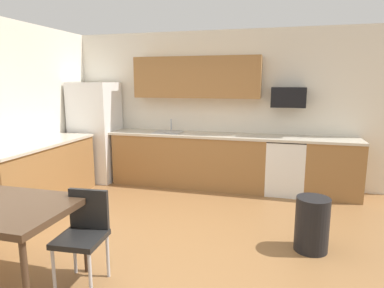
{
  "coord_description": "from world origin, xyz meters",
  "views": [
    {
      "loc": [
        1.14,
        -3.26,
        1.82
      ],
      "look_at": [
        0.0,
        1.0,
        1.0
      ],
      "focal_mm": 31.19,
      "sensor_mm": 36.0,
      "label": 1
    }
  ],
  "objects_px": {
    "refrigerator": "(96,132)",
    "chair_near_table": "(84,230)",
    "microwave": "(288,97)",
    "oven_range": "(285,166)",
    "trash_bin": "(312,224)"
  },
  "relations": [
    {
      "from": "refrigerator",
      "to": "chair_near_table",
      "type": "height_order",
      "value": "refrigerator"
    },
    {
      "from": "oven_range",
      "to": "microwave",
      "type": "xyz_separation_m",
      "value": [
        -0.0,
        0.1,
        1.12
      ]
    },
    {
      "from": "refrigerator",
      "to": "trash_bin",
      "type": "xyz_separation_m",
      "value": [
        3.7,
        -1.86,
        -0.61
      ]
    },
    {
      "from": "refrigerator",
      "to": "trash_bin",
      "type": "distance_m",
      "value": 4.19
    },
    {
      "from": "chair_near_table",
      "to": "oven_range",
      "type": "bearing_deg",
      "value": 60.05
    },
    {
      "from": "chair_near_table",
      "to": "microwave",
      "type": "bearing_deg",
      "value": 60.83
    },
    {
      "from": "microwave",
      "to": "trash_bin",
      "type": "relative_size",
      "value": 0.9
    },
    {
      "from": "refrigerator",
      "to": "oven_range",
      "type": "xyz_separation_m",
      "value": [
        3.42,
        0.08,
        -0.45
      ]
    },
    {
      "from": "chair_near_table",
      "to": "trash_bin",
      "type": "distance_m",
      "value": 2.36
    },
    {
      "from": "microwave",
      "to": "chair_near_table",
      "type": "height_order",
      "value": "microwave"
    },
    {
      "from": "microwave",
      "to": "trash_bin",
      "type": "xyz_separation_m",
      "value": [
        0.28,
        -2.04,
        -1.28
      ]
    },
    {
      "from": "oven_range",
      "to": "microwave",
      "type": "relative_size",
      "value": 1.69
    },
    {
      "from": "oven_range",
      "to": "trash_bin",
      "type": "xyz_separation_m",
      "value": [
        0.28,
        -1.94,
        -0.16
      ]
    },
    {
      "from": "oven_range",
      "to": "chair_near_table",
      "type": "bearing_deg",
      "value": -119.95
    },
    {
      "from": "microwave",
      "to": "trash_bin",
      "type": "bearing_deg",
      "value": -82.18
    }
  ]
}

